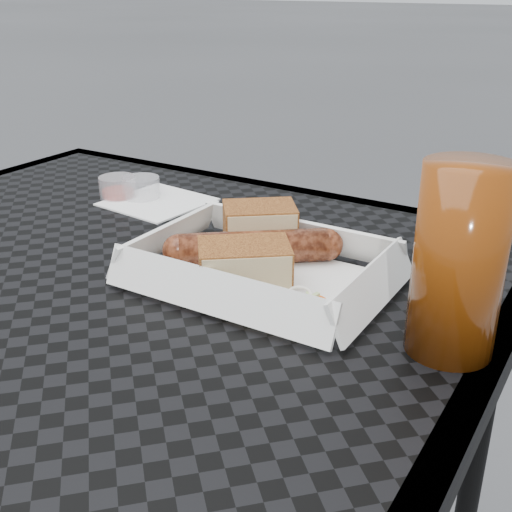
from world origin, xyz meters
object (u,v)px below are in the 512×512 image
(bratwurst, at_px, (254,247))
(drink_glass, at_px, (459,262))
(patio_table, at_px, (80,348))
(food_tray, at_px, (261,278))

(bratwurst, bearing_deg, drink_glass, -14.47)
(patio_table, bearing_deg, food_tray, 33.26)
(patio_table, relative_size, food_tray, 3.64)
(drink_glass, bearing_deg, patio_table, -168.61)
(drink_glass, bearing_deg, bratwurst, 165.53)
(patio_table, relative_size, drink_glass, 5.15)
(food_tray, bearing_deg, patio_table, -146.74)
(bratwurst, distance_m, drink_glass, 0.23)
(patio_table, distance_m, drink_glass, 0.39)
(patio_table, xyz_separation_m, drink_glass, (0.35, 0.07, 0.15))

